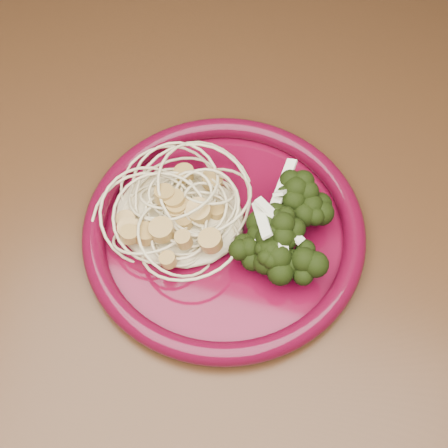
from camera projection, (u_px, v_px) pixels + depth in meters
name	position (u px, v px, depth m)	size (l,w,h in m)	color
dining_table	(202.00, 221.00, 0.70)	(1.20, 0.80, 0.75)	#472814
dinner_plate	(224.00, 230.00, 0.57)	(0.26, 0.26, 0.02)	#54061C
spaghetti_pile	(179.00, 212.00, 0.56)	(0.12, 0.11, 0.03)	beige
scallop_cluster	(177.00, 193.00, 0.54)	(0.11, 0.11, 0.04)	#BE9447
broccoli_pile	(282.00, 234.00, 0.54)	(0.08, 0.13, 0.05)	black
onion_garnish	(284.00, 217.00, 0.52)	(0.06, 0.09, 0.05)	white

